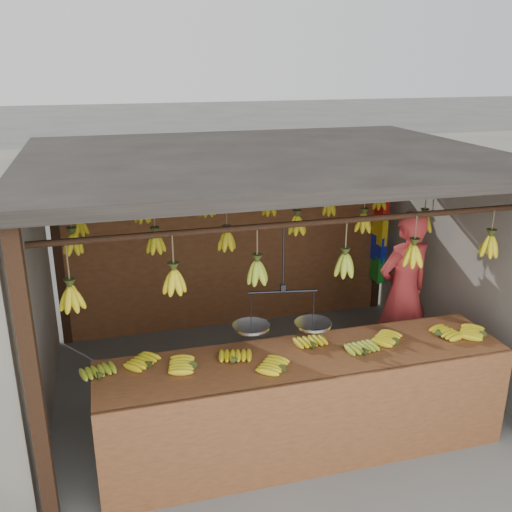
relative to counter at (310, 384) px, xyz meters
name	(u,v)px	position (x,y,z in m)	size (l,w,h in m)	color
ground	(264,382)	(-0.03, 1.23, -0.71)	(80.00, 80.00, 0.00)	#5B5B57
stall	(255,191)	(-0.03, 1.55, 1.26)	(4.30, 3.30, 2.40)	black
counter	(310,384)	(0.00, 0.00, 0.00)	(3.49, 0.78, 0.96)	brown
hanging_bananas	(264,234)	(-0.03, 1.23, 0.91)	(3.63, 2.24, 0.40)	gold
balance_scale	(282,321)	(-0.17, 0.23, 0.48)	(0.80, 0.39, 0.86)	black
vendor	(403,291)	(1.49, 1.18, 0.17)	(0.64, 0.42, 1.76)	#BF3333
bag_bundles	(379,238)	(1.91, 2.58, 0.31)	(0.08, 0.26, 1.21)	red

